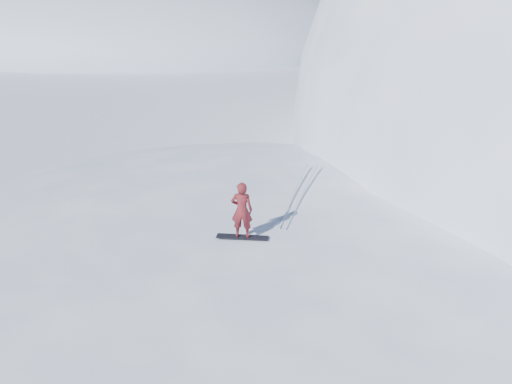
# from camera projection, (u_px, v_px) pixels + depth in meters

# --- Properties ---
(ground) EXTENTS (400.00, 400.00, 0.00)m
(ground) POSITION_uv_depth(u_px,v_px,m) (282.00, 344.00, 14.24)
(ground) COLOR white
(ground) RESTS_ON ground
(near_ridge) EXTENTS (36.00, 28.00, 4.80)m
(near_ridge) POSITION_uv_depth(u_px,v_px,m) (344.00, 296.00, 16.36)
(near_ridge) COLOR white
(near_ridge) RESTS_ON ground
(far_ridge_a) EXTENTS (120.00, 70.00, 28.00)m
(far_ridge_a) POSITION_uv_depth(u_px,v_px,m) (50.00, 34.00, 91.16)
(far_ridge_a) COLOR white
(far_ridge_a) RESTS_ON ground
(far_ridge_c) EXTENTS (140.00, 90.00, 36.00)m
(far_ridge_c) POSITION_uv_depth(u_px,v_px,m) (299.00, 20.00, 121.34)
(far_ridge_c) COLOR white
(far_ridge_c) RESTS_ON ground
(wind_bumps) EXTENTS (16.00, 14.40, 1.00)m
(wind_bumps) POSITION_uv_depth(u_px,v_px,m) (290.00, 299.00, 16.22)
(wind_bumps) COLOR white
(wind_bumps) RESTS_ON ground
(snowboard) EXTENTS (1.58, 0.77, 0.03)m
(snowboard) POSITION_uv_depth(u_px,v_px,m) (242.00, 237.00, 15.05)
(snowboard) COLOR black
(snowboard) RESTS_ON near_ridge
(snowboarder) EXTENTS (0.74, 0.60, 1.77)m
(snowboarder) POSITION_uv_depth(u_px,v_px,m) (242.00, 210.00, 14.70)
(snowboarder) COLOR maroon
(snowboarder) RESTS_ON snowboard
(vapor_plume) EXTENTS (8.71, 6.97, 6.10)m
(vapor_plume) POSITION_uv_depth(u_px,v_px,m) (61.00, 50.00, 71.94)
(vapor_plume) COLOR white
(vapor_plume) RESTS_ON ground
(board_tracks) EXTENTS (1.41, 5.94, 0.04)m
(board_tracks) POSITION_uv_depth(u_px,v_px,m) (299.00, 192.00, 18.21)
(board_tracks) COLOR silver
(board_tracks) RESTS_ON ground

